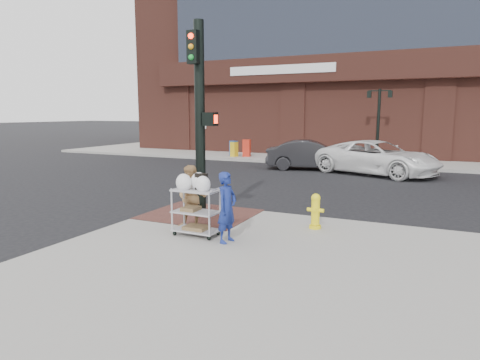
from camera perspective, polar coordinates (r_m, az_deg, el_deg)
The scene contains 14 objects.
ground at distance 10.61m, azimuth -5.00°, elevation -6.73°, with size 220.00×220.00×0.00m, color black.
brick_curb_ramp at distance 11.61m, azimuth -5.36°, elevation -4.55°, with size 2.80×2.40×0.01m, color #4D2924.
lamp_post at distance 25.03m, azimuth 17.99°, elevation 7.98°, with size 1.32×0.22×4.00m.
parking_sign at distance 27.50m, azimuth -4.79°, elevation 5.58°, with size 0.05×0.05×2.20m, color black.
traffic_signal_pole at distance 11.12m, azimuth -5.34°, elevation 8.77°, with size 0.61×0.51×5.00m.
woman_blue at distance 8.98m, azimuth -1.76°, elevation -3.66°, with size 0.55×0.36×1.50m, color navy.
pedestrian_tan at distance 10.11m, azimuth -6.39°, elevation -2.27°, with size 0.73×0.57×1.50m, color tan.
sedan_dark at distance 21.99m, azimuth 9.51°, elevation 3.32°, with size 1.57×4.51×1.49m, color black.
minivan_white at distance 20.91m, azimuth 17.81°, elevation 2.85°, with size 2.62×5.69×1.58m, color white.
utility_cart at distance 9.53m, azimuth -5.89°, elevation -3.67°, with size 1.02×0.58×1.40m.
fire_hydrant at distance 10.25m, azimuth 10.03°, elevation -4.05°, with size 0.40×0.28×0.84m.
newsbox_red at distance 26.70m, azimuth 0.90°, elevation 4.28°, with size 0.44×0.40×1.06m, color red.
newsbox_yellow at distance 26.67m, azimuth -0.80°, elevation 4.12°, with size 0.38×0.35×0.91m, color gold.
newsbox_blue at distance 26.80m, azimuth -0.86°, elevation 4.21°, with size 0.41×0.37×0.97m, color navy.
Camera 1 is at (5.13, -8.83, 2.86)m, focal length 32.00 mm.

